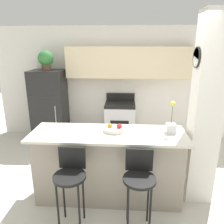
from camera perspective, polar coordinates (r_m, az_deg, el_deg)
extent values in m
plane|color=beige|center=(3.47, -0.91, -20.90)|extent=(14.00, 14.00, 0.00)
cube|color=white|center=(5.13, 1.11, 7.35)|extent=(5.60, 0.06, 2.55)
cube|color=beige|center=(4.87, 4.44, 12.78)|extent=(2.73, 0.32, 0.66)
cube|color=white|center=(4.91, 2.28, 11.16)|extent=(0.80, 0.28, 0.12)
cube|color=white|center=(3.12, 23.23, -0.40)|extent=(0.36, 0.32, 2.55)
cylinder|color=black|center=(2.94, 21.26, 13.15)|extent=(0.02, 0.25, 0.25)
cylinder|color=white|center=(2.94, 21.15, 13.16)|extent=(0.01, 0.22, 0.22)
cube|color=gray|center=(3.20, -0.96, -14.06)|extent=(1.99, 0.58, 0.97)
cube|color=beige|center=(2.97, -1.00, -5.76)|extent=(2.11, 0.70, 0.03)
cube|color=black|center=(5.23, -15.72, -1.27)|extent=(0.72, 0.63, 1.10)
cube|color=black|center=(5.04, -16.45, 7.52)|extent=(0.72, 0.63, 0.52)
cube|color=#333333|center=(4.80, -17.46, 3.81)|extent=(0.68, 0.01, 0.01)
cylinder|color=#B2B2B7|center=(4.85, -14.44, -1.92)|extent=(0.02, 0.02, 0.61)
cube|color=silver|center=(4.99, 2.06, -3.03)|extent=(0.66, 0.62, 0.85)
cube|color=black|center=(4.86, 2.12, 2.02)|extent=(0.66, 0.62, 0.06)
cube|color=black|center=(5.11, 2.23, 4.05)|extent=(0.66, 0.04, 0.16)
cube|color=black|center=(4.68, 1.95, -3.85)|extent=(0.39, 0.01, 0.27)
cylinder|color=black|center=(2.66, -11.05, -16.27)|extent=(0.38, 0.38, 0.03)
cube|color=black|center=(2.72, -10.38, -11.64)|extent=(0.32, 0.02, 0.28)
cylinder|color=black|center=(2.81, -13.95, -23.42)|extent=(0.02, 0.02, 0.67)
cylinder|color=black|center=(2.75, -8.56, -24.03)|extent=(0.02, 0.02, 0.67)
cylinder|color=black|center=(2.99, -12.47, -20.43)|extent=(0.02, 0.02, 0.67)
cylinder|color=black|center=(2.94, -7.49, -20.91)|extent=(0.02, 0.02, 0.67)
cylinder|color=black|center=(2.59, 7.19, -17.07)|extent=(0.38, 0.38, 0.03)
cube|color=black|center=(2.65, 7.12, -12.28)|extent=(0.32, 0.02, 0.28)
cylinder|color=black|center=(2.71, 4.17, -24.72)|extent=(0.02, 0.02, 0.67)
cylinder|color=black|center=(2.72, 9.92, -24.67)|extent=(0.02, 0.02, 0.67)
cylinder|color=black|center=(2.90, 4.15, -21.46)|extent=(0.02, 0.02, 0.67)
cylinder|color=black|center=(2.91, 9.39, -21.44)|extent=(0.02, 0.02, 0.67)
cylinder|color=brown|center=(5.00, -16.77, 11.16)|extent=(0.19, 0.19, 0.13)
sphere|color=#387F3D|center=(4.99, -16.95, 13.29)|extent=(0.33, 0.33, 0.33)
cube|color=white|center=(3.05, 15.13, -4.15)|extent=(0.12, 0.12, 0.13)
cylinder|color=#386633|center=(2.99, 15.41, -0.69)|extent=(0.01, 0.01, 0.26)
sphere|color=#DBCC4C|center=(2.95, 15.63, 2.09)|extent=(0.07, 0.07, 0.07)
cylinder|color=silver|center=(3.01, 0.63, -4.56)|extent=(0.30, 0.30, 0.05)
sphere|color=red|center=(2.99, 1.93, -3.74)|extent=(0.07, 0.07, 0.07)
sphere|color=orange|center=(3.02, -0.58, -3.58)|extent=(0.07, 0.07, 0.07)
cylinder|color=black|center=(5.00, -9.88, -6.14)|extent=(0.28, 0.28, 0.38)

